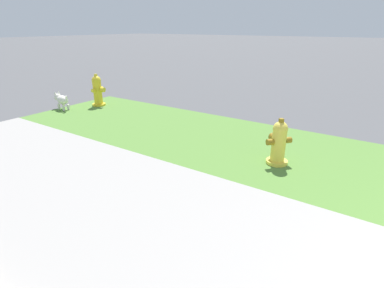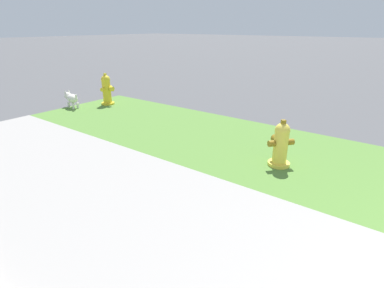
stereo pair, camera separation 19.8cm
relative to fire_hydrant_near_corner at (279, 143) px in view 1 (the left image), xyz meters
The scene contains 3 objects.
fire_hydrant_near_corner is the anchor object (origin of this frame).
fire_hydrant_at_driveway 4.99m from the fire_hydrant_near_corner, behind, with size 0.38×0.40×0.79m.
small_white_dog 5.36m from the fire_hydrant_near_corner, behind, with size 0.55×0.25×0.42m.
Camera 1 is at (-2.30, -1.87, 1.89)m, focal length 28.00 mm.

